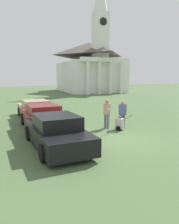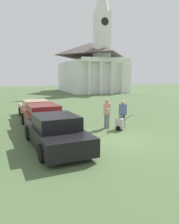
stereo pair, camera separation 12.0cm
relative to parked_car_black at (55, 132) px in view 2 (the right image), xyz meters
The scene contains 9 objects.
ground_plane 3.14m from the parked_car_black, ahead, with size 120.00×120.00×0.00m, color #4C663D.
parked_car_black is the anchor object (origin of this frame).
parked_car_maroon 3.69m from the parked_car_black, 90.01° to the left, with size 2.32×5.16×1.45m.
parked_car_tan 7.16m from the parked_car_black, 90.00° to the left, with size 2.35×5.10×1.35m.
parking_meter 3.29m from the parked_car_black, 19.17° to the left, with size 0.18×0.09×1.40m.
person_worker 4.35m from the parked_car_black, 33.52° to the left, with size 0.47×0.38×1.74m.
person_supervisor 4.99m from the parked_car_black, 24.89° to the left, with size 0.45×0.29×1.67m.
equipment_cart 4.42m from the parked_car_black, 21.96° to the left, with size 0.78×0.88×1.00m.
church 35.62m from the parked_car_black, 66.59° to the left, with size 10.64×15.23×20.19m.
Camera 2 is at (-4.89, -9.30, 3.12)m, focal length 35.00 mm.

